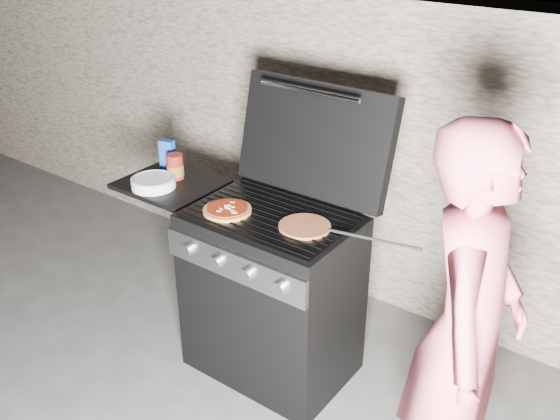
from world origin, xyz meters
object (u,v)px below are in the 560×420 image
Objects in this scene: gas_grill at (234,278)px; sauce_jar at (175,166)px; pizza_topped at (227,209)px; person at (466,334)px.

gas_grill is 0.67m from sauce_jar.
pizza_topped is 1.71× the size of sauce_jar.
person is at bearing -8.63° from sauce_jar.
gas_grill is 5.79× the size of pizza_topped.
pizza_topped is 0.14× the size of person.
pizza_topped is 0.52m from sauce_jar.
gas_grill is at bearing 121.55° from pizza_topped.
gas_grill is 9.91× the size of sauce_jar.
gas_grill is at bearing 69.53° from person.
person is (1.30, -0.21, 0.37)m from gas_grill.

